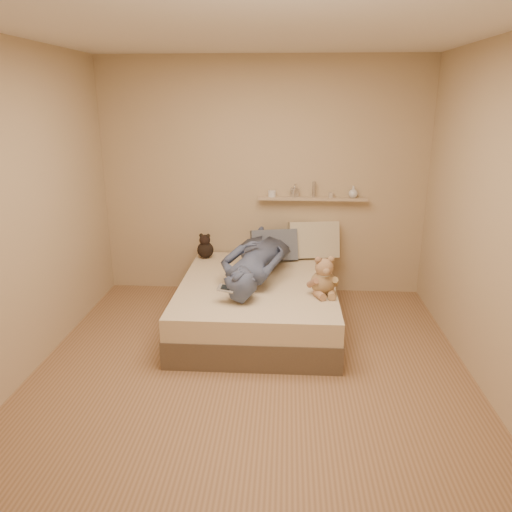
# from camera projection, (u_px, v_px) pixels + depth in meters

# --- Properties ---
(room) EXTENTS (3.80, 3.80, 3.80)m
(room) POSITION_uv_depth(u_px,v_px,m) (251.00, 218.00, 3.72)
(room) COLOR #956E4D
(room) RESTS_ON ground
(bed) EXTENTS (1.50, 1.90, 0.45)m
(bed) POSITION_uv_depth(u_px,v_px,m) (258.00, 303.00, 4.93)
(bed) COLOR brown
(bed) RESTS_ON floor
(game_console) EXTENTS (0.17, 0.12, 0.06)m
(game_console) POSITION_uv_depth(u_px,v_px,m) (226.00, 288.00, 4.29)
(game_console) COLOR #ACAFB3
(game_console) RESTS_ON bed
(teddy_bear) EXTENTS (0.30, 0.30, 0.37)m
(teddy_bear) POSITION_uv_depth(u_px,v_px,m) (324.00, 279.00, 4.48)
(teddy_bear) COLOR #9A7C54
(teddy_bear) RESTS_ON bed
(dark_plush) EXTENTS (0.18, 0.18, 0.28)m
(dark_plush) POSITION_uv_depth(u_px,v_px,m) (205.00, 247.00, 5.55)
(dark_plush) COLOR black
(dark_plush) RESTS_ON bed
(pillow_cream) EXTENTS (0.58, 0.33, 0.43)m
(pillow_cream) POSITION_uv_depth(u_px,v_px,m) (314.00, 240.00, 5.55)
(pillow_cream) COLOR #C2B699
(pillow_cream) RESTS_ON bed
(pillow_grey) EXTENTS (0.54, 0.33, 0.37)m
(pillow_grey) POSITION_uv_depth(u_px,v_px,m) (274.00, 245.00, 5.45)
(pillow_grey) COLOR slate
(pillow_grey) RESTS_ON bed
(person) EXTENTS (0.85, 1.70, 0.39)m
(person) POSITION_uv_depth(u_px,v_px,m) (257.00, 257.00, 4.96)
(person) COLOR #424A67
(person) RESTS_ON bed
(wall_shelf) EXTENTS (1.20, 0.12, 0.03)m
(wall_shelf) POSITION_uv_depth(u_px,v_px,m) (312.00, 199.00, 5.49)
(wall_shelf) COLOR tan
(wall_shelf) RESTS_ON wall_back
(shelf_bottles) EXTENTS (1.00, 0.14, 0.17)m
(shelf_bottles) POSITION_uv_depth(u_px,v_px,m) (322.00, 192.00, 5.46)
(shelf_bottles) COLOR white
(shelf_bottles) RESTS_ON wall_shelf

